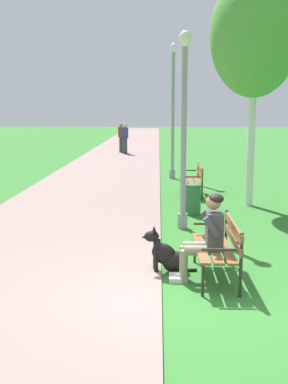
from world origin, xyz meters
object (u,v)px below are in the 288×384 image
at_px(litter_bin, 193,200).
at_px(pedestrian_distant, 121,138).
at_px(lamp_post_near, 184,129).
at_px(birch_tree_third, 255,35).
at_px(park_bench_near, 220,244).
at_px(pedestrian_further_distant, 125,139).
at_px(park_bench_mid, 193,178).
at_px(lamp_post_mid, 173,110).
at_px(dog_black, 167,256).
at_px(person_seated_on_near_bench, 206,234).

relative_size(litter_bin, pedestrian_distant, 0.42).
relative_size(lamp_post_near, litter_bin, 5.53).
bearing_deg(birch_tree_third, park_bench_near, -104.82).
bearing_deg(pedestrian_further_distant, pedestrian_distant, 107.75).
xyz_separation_m(park_bench_mid, lamp_post_near, (-0.48, -3.68, 1.49)).
bearing_deg(park_bench_near, park_bench_mid, 89.16).
bearing_deg(litter_bin, birch_tree_third, 36.99).
distance_m(park_bench_near, lamp_post_mid, 10.16).
height_order(dog_black, litter_bin, dog_black).
height_order(park_bench_near, park_bench_mid, same).
distance_m(lamp_post_mid, litter_bin, 6.14).
bearing_deg(pedestrian_further_distant, park_bench_mid, -77.22).
height_order(park_bench_near, lamp_post_mid, lamp_post_mid).
distance_m(park_bench_mid, dog_black, 6.43).
bearing_deg(dog_black, lamp_post_near, 82.48).
bearing_deg(park_bench_mid, birch_tree_third, -44.51).
distance_m(park_bench_near, person_seated_on_near_bench, 0.29).
bearing_deg(park_bench_near, lamp_post_mid, 92.26).
relative_size(lamp_post_near, birch_tree_third, 0.69).
relative_size(park_bench_near, pedestrian_distant, 0.91).
height_order(person_seated_on_near_bench, dog_black, person_seated_on_near_bench).
relative_size(park_bench_near, park_bench_mid, 1.00).
distance_m(park_bench_mid, pedestrian_distant, 13.32).
bearing_deg(lamp_post_mid, dog_black, -92.02).
height_order(dog_black, lamp_post_mid, lamp_post_mid).
distance_m(lamp_post_mid, pedestrian_further_distant, 9.12).
xyz_separation_m(birch_tree_third, pedestrian_further_distant, (-4.05, 13.39, -3.28)).
xyz_separation_m(birch_tree_third, litter_bin, (-1.49, -1.12, -3.77)).
bearing_deg(pedestrian_distant, litter_bin, -79.53).
height_order(person_seated_on_near_bench, lamp_post_near, lamp_post_near).
height_order(park_bench_mid, litter_bin, park_bench_mid).
xyz_separation_m(person_seated_on_near_bench, lamp_post_near, (-0.17, 3.02, 1.33)).
xyz_separation_m(lamp_post_mid, pedestrian_further_distant, (-2.25, 8.71, -1.52)).
bearing_deg(litter_bin, park_bench_near, -88.84).
bearing_deg(person_seated_on_near_bench, pedestrian_distant, 97.87).
xyz_separation_m(park_bench_near, park_bench_mid, (0.10, 6.59, 0.00)).
relative_size(park_bench_mid, lamp_post_mid, 0.33).
xyz_separation_m(park_bench_near, person_seated_on_near_bench, (-0.21, -0.11, 0.17)).
bearing_deg(park_bench_near, lamp_post_near, 97.48).
relative_size(park_bench_mid, person_seated_on_near_bench, 1.20).
distance_m(birch_tree_third, pedestrian_distant, 15.26).
bearing_deg(lamp_post_mid, person_seated_on_near_bench, -88.94).
relative_size(dog_black, pedestrian_distant, 0.50).
bearing_deg(lamp_post_mid, litter_bin, -86.95).
bearing_deg(person_seated_on_near_bench, lamp_post_near, 93.32).
bearing_deg(park_bench_mid, pedestrian_distant, 103.12).
bearing_deg(lamp_post_near, park_bench_near, -82.52).
bearing_deg(lamp_post_near, person_seated_on_near_bench, -86.68).
height_order(lamp_post_near, lamp_post_mid, lamp_post_mid).
xyz_separation_m(dog_black, litter_bin, (0.65, 3.97, 0.09)).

